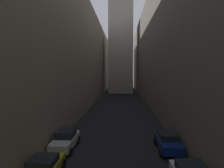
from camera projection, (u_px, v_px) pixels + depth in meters
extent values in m
plane|color=black|center=(119.00, 106.00, 42.88)|extent=(264.00, 264.00, 0.00)
cube|color=#756B5B|center=(55.00, 56.00, 44.96)|extent=(15.83, 108.00, 19.98)
cube|color=#60594F|center=(184.00, 51.00, 43.69)|extent=(14.73, 108.00, 21.94)
cube|color=#9E9384|center=(121.00, 15.00, 70.03)|extent=(7.70, 7.70, 50.28)
cube|color=black|center=(43.00, 161.00, 13.51)|extent=(1.59, 1.79, 0.46)
cylinder|color=black|center=(39.00, 163.00, 15.08)|extent=(0.22, 0.63, 0.63)
cylinder|color=black|center=(63.00, 164.00, 15.00)|extent=(0.22, 0.63, 0.63)
cube|color=#B7B7BC|center=(65.00, 141.00, 18.80)|extent=(1.65, 4.60, 0.68)
cube|color=black|center=(66.00, 133.00, 18.94)|extent=(1.52, 1.96, 0.59)
cylinder|color=black|center=(61.00, 139.00, 20.42)|extent=(0.22, 0.63, 0.63)
cylinder|color=black|center=(78.00, 140.00, 20.34)|extent=(0.22, 0.63, 0.63)
cylinder|color=black|center=(50.00, 151.00, 17.30)|extent=(0.22, 0.63, 0.63)
cylinder|color=black|center=(70.00, 152.00, 17.22)|extent=(0.22, 0.63, 0.63)
cube|color=navy|center=(168.00, 143.00, 18.42)|extent=(1.67, 4.52, 0.69)
cube|color=black|center=(168.00, 136.00, 18.47)|extent=(1.54, 2.12, 0.46)
cylinder|color=black|center=(155.00, 141.00, 20.02)|extent=(0.22, 0.62, 0.62)
cylinder|color=black|center=(173.00, 141.00, 19.94)|extent=(0.22, 0.62, 0.62)
cylinder|color=black|center=(161.00, 153.00, 16.95)|extent=(0.22, 0.62, 0.62)
cylinder|color=black|center=(183.00, 154.00, 16.87)|extent=(0.22, 0.62, 0.62)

